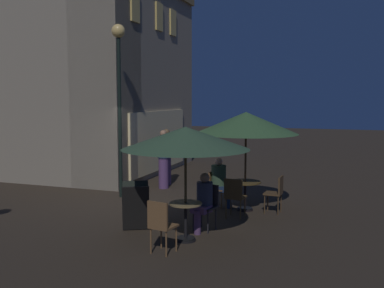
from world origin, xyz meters
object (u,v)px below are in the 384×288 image
(cafe_chair_1, at_px, (234,194))
(patron_seated_0, at_px, (220,179))
(street_lamp_near_corner, at_px, (119,72))
(patio_umbrella_1, at_px, (186,138))
(cafe_table_1, at_px, (186,215))
(patron_standing_3, at_px, (167,156))
(patio_umbrella_0, at_px, (246,123))
(cafe_table_0, at_px, (245,189))
(menu_sandwich_board, at_px, (136,206))
(patron_seated_1, at_px, (203,199))
(cafe_chair_0, at_px, (215,185))
(patron_standing_2, at_px, (163,159))
(cafe_chair_3, at_px, (161,222))
(cafe_chair_2, at_px, (277,191))
(cafe_chair_4, at_px, (207,202))

(cafe_chair_1, xyz_separation_m, patron_seated_0, (0.94, 0.60, 0.14))
(street_lamp_near_corner, relative_size, patio_umbrella_1, 1.93)
(cafe_table_1, relative_size, patron_standing_3, 0.42)
(street_lamp_near_corner, relative_size, patio_umbrella_0, 1.88)
(cafe_table_0, height_order, patio_umbrella_1, patio_umbrella_1)
(street_lamp_near_corner, height_order, cafe_table_1, street_lamp_near_corner)
(menu_sandwich_board, distance_m, patron_seated_1, 1.43)
(cafe_chair_0, relative_size, cafe_chair_1, 0.96)
(patron_standing_2, bearing_deg, cafe_chair_1, 57.57)
(cafe_chair_1, height_order, cafe_chair_3, cafe_chair_3)
(cafe_chair_1, bearing_deg, street_lamp_near_corner, 76.85)
(cafe_chair_2, relative_size, patron_seated_1, 0.74)
(cafe_chair_4, distance_m, patron_standing_2, 4.38)
(cafe_chair_2, height_order, cafe_chair_3, cafe_chair_3)
(patio_umbrella_1, xyz_separation_m, cafe_chair_2, (2.59, -1.37, -1.44))
(menu_sandwich_board, xyz_separation_m, cafe_chair_4, (0.52, -1.40, 0.08))
(patron_seated_0, bearing_deg, patron_standing_3, 145.64)
(patio_umbrella_0, xyz_separation_m, cafe_chair_1, (-0.84, 0.06, -1.58))
(cafe_table_0, relative_size, patio_umbrella_0, 0.31)
(patio_umbrella_1, bearing_deg, menu_sandwich_board, 75.72)
(street_lamp_near_corner, distance_m, patron_seated_1, 4.76)
(cafe_table_1, height_order, cafe_chair_0, cafe_chair_0)
(patio_umbrella_0, relative_size, cafe_chair_2, 2.78)
(cafe_chair_1, distance_m, cafe_chair_3, 2.74)
(cafe_chair_3, distance_m, patron_standing_2, 5.68)
(patio_umbrella_1, distance_m, cafe_chair_3, 1.66)
(cafe_table_0, height_order, patron_seated_1, patron_seated_1)
(menu_sandwich_board, xyz_separation_m, patron_standing_3, (4.68, 1.25, 0.40))
(street_lamp_near_corner, relative_size, patron_standing_3, 2.66)
(menu_sandwich_board, height_order, patron_standing_3, patron_standing_3)
(cafe_chair_4, height_order, patron_standing_3, patron_standing_3)
(cafe_table_0, xyz_separation_m, cafe_table_1, (-2.65, 0.59, -0.03))
(patron_seated_1, bearing_deg, patron_standing_3, -137.07)
(street_lamp_near_corner, height_order, patron_seated_1, street_lamp_near_corner)
(cafe_table_1, distance_m, patron_standing_3, 5.59)
(patio_umbrella_1, xyz_separation_m, cafe_chair_1, (1.81, -0.53, -1.43))
(patron_seated_0, height_order, patron_standing_3, patron_standing_3)
(patron_seated_1, xyz_separation_m, patron_standing_2, (3.72, 2.48, 0.21))
(patio_umbrella_0, relative_size, cafe_chair_0, 2.80)
(cafe_table_0, distance_m, patron_seated_0, 0.69)
(patron_standing_2, bearing_deg, cafe_chair_4, 44.79)
(cafe_chair_2, bearing_deg, patio_umbrella_1, 66.26)
(street_lamp_near_corner, height_order, patron_standing_3, street_lamp_near_corner)
(patio_umbrella_1, height_order, patron_standing_3, patio_umbrella_1)
(patio_umbrella_1, relative_size, patron_seated_0, 1.96)
(patio_umbrella_0, relative_size, cafe_chair_4, 2.66)
(patio_umbrella_0, height_order, cafe_chair_2, patio_umbrella_0)
(street_lamp_near_corner, bearing_deg, cafe_table_1, -134.24)
(cafe_table_0, height_order, cafe_chair_0, cafe_chair_0)
(cafe_table_1, height_order, patron_seated_1, patron_seated_1)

